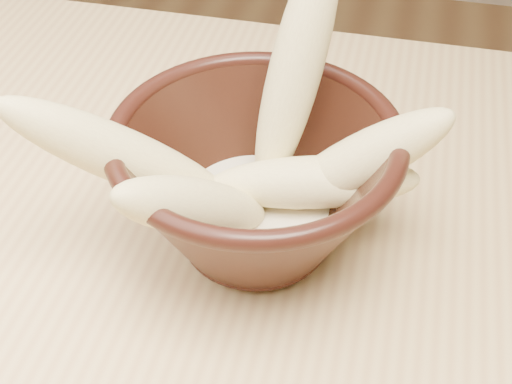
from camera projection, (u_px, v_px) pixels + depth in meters
table at (88, 353)px, 0.56m from camera, size 1.20×0.80×0.75m
bowl at (256, 182)px, 0.50m from camera, size 0.20×0.20×0.11m
milk_puddle at (256, 210)px, 0.52m from camera, size 0.11×0.11×0.02m
banana_upright at (296, 68)px, 0.49m from camera, size 0.08×0.12×0.19m
banana_left at (125, 157)px, 0.47m from camera, size 0.17×0.10×0.14m
banana_right at (360, 161)px, 0.48m from camera, size 0.14×0.06×0.12m
banana_across at (313, 182)px, 0.49m from camera, size 0.15×0.07×0.05m
banana_front at (195, 207)px, 0.45m from camera, size 0.11×0.13×0.11m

